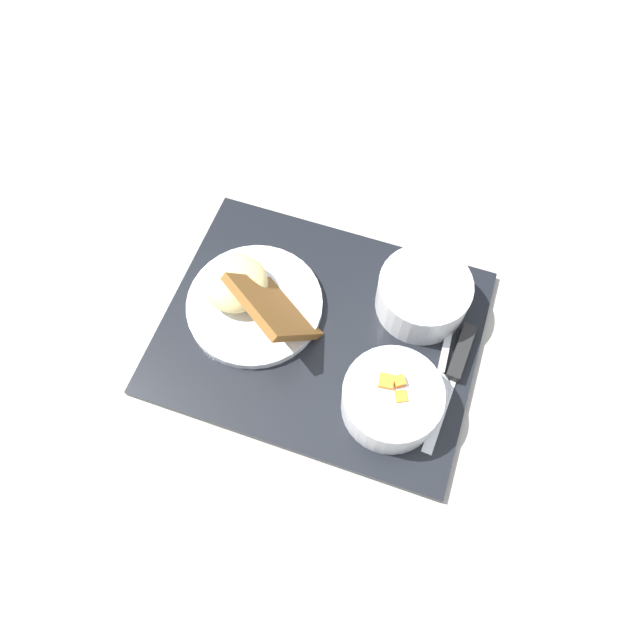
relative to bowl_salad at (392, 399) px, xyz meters
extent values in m
plane|color=#ADA89E|center=(0.12, -0.07, -0.04)|extent=(4.00, 4.00, 0.00)
cube|color=black|center=(0.12, -0.07, -0.04)|extent=(0.43, 0.35, 0.01)
cylinder|color=white|center=(0.00, 0.00, 0.00)|extent=(0.12, 0.12, 0.06)
torus|color=white|center=(0.00, 0.00, 0.02)|extent=(0.12, 0.12, 0.01)
cylinder|color=#8EBC6B|center=(0.02, 0.00, 0.02)|extent=(0.05, 0.05, 0.01)
cylinder|color=#8EBC6B|center=(-0.01, -0.01, 0.01)|extent=(0.05, 0.05, 0.01)
cylinder|color=#8EBC6B|center=(-0.01, 0.02, 0.02)|extent=(0.04, 0.04, 0.01)
cylinder|color=#8EBC6B|center=(0.02, 0.00, 0.02)|extent=(0.06, 0.06, 0.01)
cylinder|color=#8EBC6B|center=(0.00, -0.01, 0.01)|extent=(0.04, 0.04, 0.01)
cube|color=orange|center=(0.00, -0.01, 0.02)|extent=(0.02, 0.02, 0.02)
cube|color=orange|center=(0.01, -0.01, 0.02)|extent=(0.02, 0.02, 0.02)
cube|color=orange|center=(-0.01, 0.00, 0.02)|extent=(0.02, 0.02, 0.01)
cylinder|color=white|center=(0.01, -0.15, 0.00)|extent=(0.12, 0.12, 0.06)
torus|color=white|center=(0.01, -0.15, 0.02)|extent=(0.12, 0.12, 0.01)
cylinder|color=olive|center=(0.01, -0.15, 0.00)|extent=(0.10, 0.10, 0.05)
cube|color=tan|center=(0.01, -0.13, 0.02)|extent=(0.02, 0.02, 0.01)
cylinder|color=white|center=(0.22, -0.07, -0.03)|extent=(0.18, 0.18, 0.01)
ellipsoid|color=#E5CC7F|center=(0.24, -0.08, 0.00)|extent=(0.12, 0.12, 0.04)
cube|color=brown|center=(0.18, -0.06, 0.01)|extent=(0.13, 0.12, 0.09)
cube|color=silver|center=(-0.06, -0.01, -0.03)|extent=(0.02, 0.10, 0.00)
cube|color=black|center=(-0.06, -0.10, -0.02)|extent=(0.02, 0.08, 0.02)
ellipsoid|color=silver|center=(-0.05, -0.04, -0.02)|extent=(0.04, 0.05, 0.01)
cube|color=silver|center=(-0.04, -0.11, -0.03)|extent=(0.02, 0.09, 0.01)
camera|label=1|loc=(0.00, 0.24, 0.66)|focal=32.00mm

